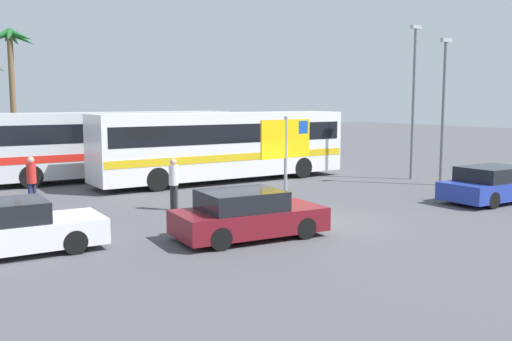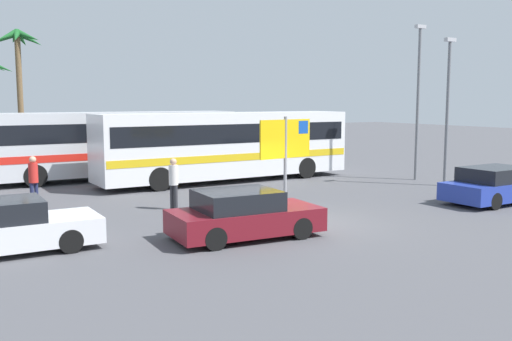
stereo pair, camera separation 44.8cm
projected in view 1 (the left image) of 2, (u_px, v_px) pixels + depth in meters
ground at (304, 223)px, 17.40m from camera, size 120.00×120.00×0.00m
bus_front_coach at (223, 143)px, 26.24m from camera, size 12.15×2.44×3.17m
bus_rear_coach at (108, 142)px, 27.10m from camera, size 12.15×2.44×3.17m
ferry_sign at (287, 142)px, 19.24m from camera, size 2.19×0.34×3.20m
car_white at (4, 229)px, 13.77m from camera, size 4.58×1.92×1.32m
car_blue at (495, 185)px, 21.09m from camera, size 4.58×1.89×1.32m
car_maroon at (247, 215)px, 15.49m from camera, size 4.22×2.20×1.32m
pedestrian_crossing_lot at (32, 178)px, 19.74m from camera, size 0.32×0.32×1.80m
pedestrian_by_bus at (174, 180)px, 19.39m from camera, size 0.32×0.32×1.78m
lamp_post_left_side at (414, 97)px, 26.68m from camera, size 0.56×0.20×7.18m
lamp_post_right_side at (443, 105)px, 24.85m from camera, size 0.56×0.20×6.39m
palm_tree_seaside at (11, 55)px, 31.90m from camera, size 2.79×2.86×7.74m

